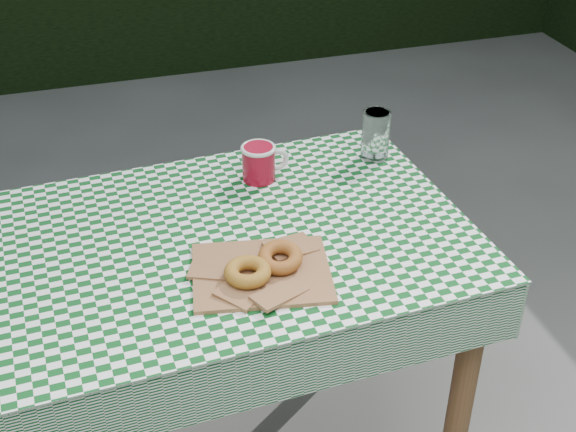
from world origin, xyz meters
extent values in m
cube|color=brown|center=(0.17, 0.14, 0.38)|extent=(1.13, 0.79, 0.75)
cube|color=#0A4518|center=(0.17, 0.14, 0.75)|extent=(1.15, 0.81, 0.01)
cube|color=#9C6F44|center=(0.22, -0.02, 0.76)|extent=(0.32, 0.28, 0.02)
torus|color=#A27621|center=(0.18, -0.04, 0.79)|extent=(0.13, 0.13, 0.03)
torus|color=#964C1F|center=(0.26, -0.01, 0.79)|extent=(0.13, 0.13, 0.03)
cylinder|color=white|center=(0.63, 0.39, 0.82)|extent=(0.08, 0.08, 0.13)
camera|label=1|loc=(-0.10, -1.26, 1.75)|focal=48.13mm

